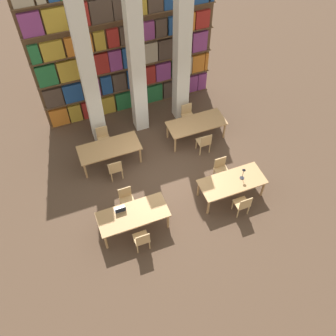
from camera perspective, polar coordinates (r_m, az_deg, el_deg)
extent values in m
plane|color=#4C3828|center=(12.47, -0.22, -1.46)|extent=(40.00, 40.00, 0.00)
cube|color=brown|center=(13.32, -6.51, 18.31)|extent=(6.39, 0.06, 5.50)
cube|color=brown|center=(14.97, -5.58, 9.48)|extent=(6.39, 0.35, 0.03)
cube|color=orange|center=(14.44, -16.24, 7.57)|extent=(0.65, 0.20, 0.75)
cube|color=#B7932D|center=(14.45, -13.97, 8.23)|extent=(0.45, 0.20, 0.75)
cube|color=maroon|center=(14.48, -11.73, 8.87)|extent=(0.60, 0.20, 0.75)
cube|color=#B7932D|center=(14.54, -9.27, 9.56)|extent=(0.57, 0.20, 0.75)
cube|color=#236B38|center=(14.64, -6.79, 10.22)|extent=(0.61, 0.20, 0.75)
cube|color=orange|center=(14.75, -4.46, 10.83)|extent=(0.52, 0.20, 0.75)
cube|color=#236B38|center=(14.89, -2.11, 11.42)|extent=(0.61, 0.20, 0.75)
cube|color=#47382D|center=(15.05, 0.05, 11.95)|extent=(0.45, 0.20, 0.75)
cube|color=maroon|center=(15.21, 1.96, 12.40)|extent=(0.54, 0.20, 0.75)
cube|color=#84387A|center=(15.37, 3.76, 12.81)|extent=(0.37, 0.20, 0.75)
cube|color=#84387A|center=(15.51, 5.11, 13.11)|extent=(0.35, 0.20, 0.75)
cube|color=brown|center=(14.38, -5.86, 12.21)|extent=(6.39, 0.35, 0.03)
cube|color=#47382D|center=(13.85, -17.08, 10.31)|extent=(0.65, 0.20, 0.74)
cube|color=navy|center=(13.87, -14.31, 11.11)|extent=(0.66, 0.20, 0.74)
cube|color=#84387A|center=(13.92, -11.55, 11.88)|extent=(0.56, 0.20, 0.74)
cube|color=navy|center=(13.98, -9.39, 12.46)|extent=(0.38, 0.20, 0.74)
cube|color=#47382D|center=(14.05, -7.48, 12.96)|extent=(0.48, 0.20, 0.74)
cube|color=navy|center=(14.16, -5.13, 13.55)|extent=(0.57, 0.20, 0.74)
cube|color=maroon|center=(14.28, -2.93, 14.08)|extent=(0.46, 0.20, 0.74)
cube|color=#84387A|center=(14.43, -0.81, 14.57)|extent=(0.57, 0.20, 0.74)
cube|color=#236B38|center=(14.58, 1.24, 15.02)|extent=(0.37, 0.20, 0.74)
cube|color=tan|center=(14.72, 2.86, 15.36)|extent=(0.38, 0.20, 0.74)
cube|color=orange|center=(14.89, 4.55, 15.71)|extent=(0.49, 0.20, 0.74)
cube|color=orange|center=(15.01, 5.77, 15.95)|extent=(0.12, 0.20, 0.74)
cube|color=brown|center=(13.83, -6.17, 15.17)|extent=(6.39, 0.35, 0.03)
cube|color=#236B38|center=(13.30, -18.02, 13.33)|extent=(0.65, 0.20, 0.78)
cube|color=#B7932D|center=(13.31, -14.96, 14.21)|extent=(0.68, 0.20, 0.78)
cube|color=#84387A|center=(13.35, -12.48, 14.90)|extent=(0.35, 0.20, 0.78)
cube|color=maroon|center=(13.41, -10.36, 15.45)|extent=(0.59, 0.20, 0.78)
cube|color=#84387A|center=(13.49, -8.10, 16.02)|extent=(0.44, 0.20, 0.78)
cube|color=navy|center=(13.60, -5.57, 16.63)|extent=(0.67, 0.20, 0.78)
cube|color=tan|center=(13.75, -2.90, 17.23)|extent=(0.57, 0.20, 0.78)
cube|color=#47382D|center=(13.92, -0.50, 17.74)|extent=(0.52, 0.20, 0.78)
cube|color=#47382D|center=(14.12, 2.12, 18.26)|extent=(0.64, 0.20, 0.78)
cube|color=#84387A|center=(14.37, 4.78, 18.74)|extent=(0.57, 0.20, 0.78)
cube|color=brown|center=(13.32, -6.52, 18.36)|extent=(6.39, 0.35, 0.03)
cube|color=#236B38|center=(12.83, -19.70, 16.09)|extent=(0.32, 0.20, 0.65)
cube|color=#B7932D|center=(12.83, -17.23, 16.82)|extent=(0.69, 0.20, 0.65)
cube|color=orange|center=(12.86, -14.52, 17.57)|extent=(0.38, 0.20, 0.65)
cube|color=orange|center=(12.90, -12.45, 18.12)|extent=(0.41, 0.20, 0.65)
cube|color=#B7932D|center=(12.96, -10.44, 18.63)|extent=(0.36, 0.20, 0.65)
cube|color=maroon|center=(13.03, -8.46, 19.10)|extent=(0.38, 0.20, 0.65)
cube|color=#47382D|center=(13.14, -5.93, 19.68)|extent=(0.66, 0.20, 0.65)
cube|color=#84387A|center=(13.29, -3.25, 20.24)|extent=(0.48, 0.20, 0.65)
cube|color=#47382D|center=(13.42, -1.17, 20.65)|extent=(0.39, 0.20, 0.65)
cube|color=navy|center=(13.57, 0.86, 21.02)|extent=(0.42, 0.20, 0.65)
cube|color=orange|center=(13.75, 2.96, 21.38)|extent=(0.50, 0.20, 0.65)
cube|color=maroon|center=(13.95, 5.20, 21.73)|extent=(0.52, 0.20, 0.65)
cube|color=brown|center=(12.85, -6.91, 21.80)|extent=(6.39, 0.35, 0.03)
cube|color=#84387A|center=(12.34, -20.22, 19.93)|extent=(0.63, 0.20, 0.74)
cube|color=#B7932D|center=(12.36, -16.88, 20.89)|extent=(0.67, 0.20, 0.74)
cube|color=#B7932D|center=(12.40, -14.31, 21.57)|extent=(0.33, 0.20, 0.74)
cube|color=maroon|center=(12.44, -12.68, 21.98)|extent=(0.27, 0.20, 0.74)
cube|color=#47382D|center=(12.51, -10.22, 22.56)|extent=(0.70, 0.20, 0.74)
cube|color=#47382D|center=(12.62, -7.32, 23.20)|extent=(0.48, 0.20, 0.74)
cube|color=#B7932D|center=(12.75, -4.71, 23.72)|extent=(0.57, 0.20, 0.74)
cube|color=#47382D|center=(12.91, -2.02, 24.21)|extent=(0.51, 0.20, 0.74)
cube|color=silver|center=(11.99, -12.31, 14.73)|extent=(0.47, 0.47, 6.00)
cube|color=silver|center=(12.24, -4.93, 16.57)|extent=(0.47, 0.47, 6.00)
cube|color=silver|center=(12.68, 2.16, 18.07)|extent=(0.47, 0.47, 6.00)
cube|color=tan|center=(10.85, -5.38, -7.05)|extent=(2.05, 0.89, 0.04)
cylinder|color=tan|center=(10.93, -9.43, -11.05)|extent=(0.07, 0.07, 0.69)
cylinder|color=tan|center=(11.12, 0.02, -8.08)|extent=(0.07, 0.07, 0.69)
cylinder|color=tan|center=(11.30, -10.41, -7.95)|extent=(0.07, 0.07, 0.69)
cylinder|color=tan|center=(11.49, -1.32, -5.15)|extent=(0.07, 0.07, 0.69)
cylinder|color=tan|center=(11.02, -5.22, -10.73)|extent=(0.04, 0.04, 0.43)
cylinder|color=tan|center=(11.05, -3.42, -10.16)|extent=(0.04, 0.04, 0.43)
cylinder|color=tan|center=(10.86, -4.65, -12.21)|extent=(0.04, 0.04, 0.43)
cylinder|color=tan|center=(10.90, -2.82, -11.63)|extent=(0.04, 0.04, 0.43)
cube|color=tan|center=(10.75, -4.10, -10.59)|extent=(0.42, 0.40, 0.04)
cube|color=tan|center=(10.46, -3.84, -10.82)|extent=(0.40, 0.03, 0.42)
cylinder|color=tan|center=(11.55, -5.04, -6.11)|extent=(0.04, 0.04, 0.43)
cylinder|color=tan|center=(11.52, -6.75, -6.64)|extent=(0.04, 0.04, 0.43)
cylinder|color=tan|center=(11.74, -5.55, -4.81)|extent=(0.04, 0.04, 0.43)
cylinder|color=tan|center=(11.70, -7.23, -5.32)|extent=(0.04, 0.04, 0.43)
cube|color=tan|center=(11.43, -6.24, -5.06)|extent=(0.42, 0.40, 0.04)
cube|color=tan|center=(11.35, -6.62, -3.69)|extent=(0.40, 0.03, 0.42)
cube|color=silver|center=(10.96, -7.34, -6.25)|extent=(0.32, 0.22, 0.01)
cube|color=black|center=(10.81, -7.23, -6.40)|extent=(0.32, 0.01, 0.20)
cube|color=tan|center=(11.64, 9.76, -2.06)|extent=(2.05, 0.89, 0.04)
cylinder|color=tan|center=(11.45, 6.18, -5.92)|extent=(0.07, 0.07, 0.69)
cylinder|color=tan|center=(12.14, 14.25, -3.06)|extent=(0.07, 0.07, 0.69)
cylinder|color=tan|center=(11.81, 4.67, -3.15)|extent=(0.07, 0.07, 0.69)
cylinder|color=tan|center=(12.48, 12.59, -0.54)|extent=(0.07, 0.07, 0.69)
cylinder|color=tan|center=(11.74, 9.81, -5.56)|extent=(0.04, 0.04, 0.43)
cylinder|color=tan|center=(11.88, 11.34, -5.01)|extent=(0.04, 0.04, 0.43)
cylinder|color=tan|center=(11.60, 10.58, -6.86)|extent=(0.04, 0.04, 0.43)
cylinder|color=tan|center=(11.73, 12.13, -6.28)|extent=(0.04, 0.04, 0.43)
cube|color=tan|center=(11.54, 11.14, -5.28)|extent=(0.42, 0.40, 0.04)
cube|color=tan|center=(11.27, 11.76, -5.35)|extent=(0.40, 0.03, 0.42)
cylinder|color=tan|center=(12.34, 9.17, -1.47)|extent=(0.04, 0.04, 0.43)
cylinder|color=tan|center=(12.22, 7.68, -1.96)|extent=(0.04, 0.04, 0.43)
cylinder|color=tan|center=(12.52, 8.47, -0.32)|extent=(0.04, 0.04, 0.43)
cylinder|color=tan|center=(12.39, 6.99, -0.80)|extent=(0.04, 0.04, 0.43)
cube|color=tan|center=(12.18, 8.20, -0.45)|extent=(0.42, 0.40, 0.04)
cube|color=tan|center=(12.10, 7.93, 0.87)|extent=(0.40, 0.03, 0.42)
cylinder|color=#232328|center=(11.75, 11.20, -1.49)|extent=(0.14, 0.14, 0.01)
cylinder|color=#232328|center=(11.60, 11.35, -0.90)|extent=(0.02, 0.02, 0.37)
cone|color=#232328|center=(11.43, 11.52, -0.22)|extent=(0.11, 0.11, 0.07)
cube|color=tan|center=(12.51, -8.97, 3.04)|extent=(2.05, 0.89, 0.04)
cylinder|color=tan|center=(12.49, -12.46, -0.45)|extent=(0.07, 0.07, 0.69)
cylinder|color=tan|center=(12.67, -4.24, 1.96)|extent=(0.07, 0.07, 0.69)
cylinder|color=tan|center=(12.97, -13.20, 1.92)|extent=(0.07, 0.07, 0.69)
cylinder|color=tan|center=(13.15, -5.25, 4.21)|extent=(0.07, 0.07, 0.69)
cylinder|color=tan|center=(12.54, -8.97, -0.29)|extent=(0.04, 0.04, 0.43)
cylinder|color=tan|center=(12.57, -7.40, 0.17)|extent=(0.04, 0.04, 0.43)
cylinder|color=tan|center=(12.33, -8.55, -1.44)|extent=(0.04, 0.04, 0.43)
cylinder|color=tan|center=(12.36, -6.95, -0.97)|extent=(0.04, 0.04, 0.43)
cube|color=tan|center=(12.27, -8.09, 0.06)|extent=(0.42, 0.40, 0.04)
cube|color=tan|center=(11.97, -7.97, 0.11)|extent=(0.40, 0.03, 0.42)
cylinder|color=tan|center=(13.22, -8.62, 3.28)|extent=(0.04, 0.04, 0.43)
cylinder|color=tan|center=(13.19, -10.12, 2.85)|extent=(0.04, 0.04, 0.43)
cylinder|color=tan|center=(13.46, -9.02, 4.28)|extent=(0.04, 0.04, 0.43)
cylinder|color=tan|center=(13.42, -10.49, 3.85)|extent=(0.04, 0.04, 0.43)
cube|color=tan|center=(13.15, -9.70, 4.27)|extent=(0.42, 0.40, 0.04)
cube|color=tan|center=(13.12, -10.04, 5.50)|extent=(0.40, 0.03, 0.42)
cube|color=tan|center=(13.20, 4.36, 6.82)|extent=(2.05, 0.89, 0.04)
cylinder|color=tan|center=(12.95, 1.11, 3.57)|extent=(0.07, 0.07, 0.69)
cylinder|color=tan|center=(13.57, 8.56, 5.66)|extent=(0.07, 0.07, 0.69)
cylinder|color=tan|center=(13.42, -0.07, 5.72)|extent=(0.07, 0.07, 0.69)
cylinder|color=tan|center=(14.02, 7.21, 7.66)|extent=(0.07, 0.07, 0.69)
cylinder|color=tan|center=(13.18, 4.33, 3.66)|extent=(0.04, 0.04, 0.43)
cylinder|color=tan|center=(13.30, 5.74, 4.06)|extent=(0.04, 0.04, 0.43)
cylinder|color=tan|center=(12.98, 4.94, 2.63)|extent=(0.04, 0.04, 0.43)
cylinder|color=tan|center=(13.10, 6.37, 3.05)|extent=(0.04, 0.04, 0.43)
cube|color=tan|center=(12.97, 5.42, 4.06)|extent=(0.42, 0.40, 0.04)
cube|color=tan|center=(12.69, 5.85, 4.19)|extent=(0.40, 0.03, 0.42)
cylinder|color=tan|center=(13.92, 4.02, 6.86)|extent=(0.04, 0.04, 0.43)
cylinder|color=tan|center=(13.81, 2.64, 6.49)|extent=(0.04, 0.04, 0.43)
cylinder|color=tan|center=(14.14, 3.46, 7.76)|extent=(0.04, 0.04, 0.43)
cylinder|color=tan|center=(14.03, 2.10, 7.40)|extent=(0.04, 0.04, 0.43)
cube|color=tan|center=(13.81, 3.10, 7.84)|extent=(0.42, 0.40, 0.04)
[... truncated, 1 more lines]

